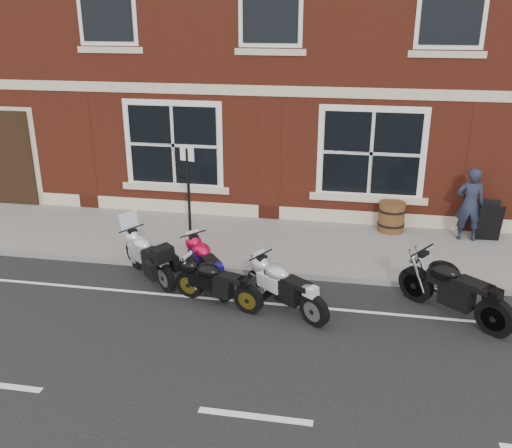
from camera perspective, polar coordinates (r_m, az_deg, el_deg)
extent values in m
plane|color=black|center=(10.74, 2.80, -8.60)|extent=(80.00, 80.00, 0.00)
cube|color=slate|center=(13.40, 4.51, -2.15)|extent=(30.00, 3.00, 0.12)
cube|color=slate|center=(11.97, 3.71, -5.06)|extent=(30.00, 0.16, 0.12)
cylinder|color=black|center=(12.55, -11.88, -2.98)|extent=(0.53, 0.50, 0.61)
cylinder|color=black|center=(11.42, -8.89, -5.24)|extent=(0.53, 0.50, 0.61)
cube|color=black|center=(11.89, -10.66, -2.57)|extent=(0.71, 0.68, 0.21)
ellipsoid|color=#BCBDC1|center=(11.97, -11.00, -1.85)|extent=(0.62, 0.61, 0.30)
cube|color=black|center=(11.55, -9.84, -2.83)|extent=(0.55, 0.54, 0.09)
cube|color=silver|center=(12.25, -12.11, 0.36)|extent=(0.30, 0.32, 0.43)
cylinder|color=black|center=(12.09, -5.91, -3.60)|extent=(0.46, 0.55, 0.60)
cylinder|color=black|center=(10.95, -3.35, -6.25)|extent=(0.46, 0.55, 0.60)
cube|color=black|center=(11.42, -4.83, -3.33)|extent=(0.63, 0.73, 0.21)
ellipsoid|color=#B0072E|center=(11.49, -5.11, -2.56)|extent=(0.58, 0.62, 0.30)
cube|color=black|center=(11.07, -4.11, -3.69)|extent=(0.50, 0.56, 0.09)
cylinder|color=black|center=(11.15, -6.57, -5.91)|extent=(0.58, 0.29, 0.57)
cylinder|color=black|center=(10.53, -0.67, -7.46)|extent=(0.58, 0.29, 0.57)
cube|color=black|center=(10.71, -3.95, -5.17)|extent=(0.75, 0.43, 0.20)
ellipsoid|color=black|center=(10.73, -4.58, -4.50)|extent=(0.58, 0.46, 0.29)
cube|color=black|center=(10.50, -2.29, -5.23)|extent=(0.54, 0.37, 0.09)
cylinder|color=black|center=(11.03, 0.56, -5.94)|extent=(0.56, 0.47, 0.61)
cylinder|color=black|center=(10.18, 5.97, -8.52)|extent=(0.56, 0.47, 0.61)
cube|color=black|center=(10.47, 3.00, -5.52)|extent=(0.75, 0.65, 0.21)
ellipsoid|color=#A2A2A6|center=(10.51, 2.45, -4.70)|extent=(0.64, 0.60, 0.31)
cube|color=black|center=(10.20, 4.55, -5.83)|extent=(0.57, 0.52, 0.10)
cylinder|color=black|center=(11.33, 15.82, -5.76)|extent=(0.63, 0.57, 0.71)
cylinder|color=black|center=(10.63, 22.90, -8.54)|extent=(0.63, 0.57, 0.71)
cube|color=black|center=(10.82, 19.22, -5.25)|extent=(0.85, 0.78, 0.24)
ellipsoid|color=black|center=(10.84, 18.57, -4.34)|extent=(0.73, 0.71, 0.35)
cube|color=black|center=(10.59, 21.30, -5.58)|extent=(0.65, 0.61, 0.11)
imported|color=#1C2232|center=(14.16, 20.59, 1.86)|extent=(0.65, 0.43, 1.75)
cylinder|color=#503C15|center=(14.33, 13.39, 0.73)|extent=(0.63, 0.63, 0.74)
cylinder|color=black|center=(14.39, 13.33, 0.06)|extent=(0.66, 0.66, 0.05)
cylinder|color=black|center=(14.27, 13.45, 1.39)|extent=(0.66, 0.66, 0.05)
cylinder|color=black|center=(12.68, -6.71, 2.37)|extent=(0.06, 0.06, 2.35)
cube|color=silver|center=(12.38, -6.92, 7.05)|extent=(0.33, 0.11, 0.34)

